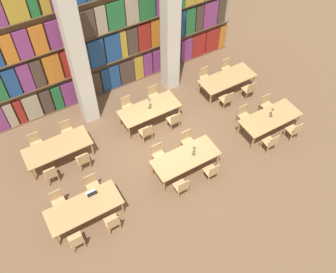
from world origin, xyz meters
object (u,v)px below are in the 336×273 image
(chair_6, at_px, (212,171))
(chair_10, at_px, (294,130))
(reading_table_2, at_px, (270,119))
(chair_8, at_px, (271,142))
(reading_table_3, at_px, (57,148))
(chair_14, at_px, (83,160))
(chair_11, at_px, (267,104))
(chair_15, at_px, (67,130))
(chair_21, at_px, (205,77))
(desk_lamp_2, at_px, (150,102))
(chair_22, at_px, (249,89))
(chair_5, at_px, (158,154))
(pillar_left, at_px, (77,55))
(reading_table_4, at_px, (149,110))
(reading_table_1, at_px, (186,158))
(desk_lamp_0, at_px, (194,149))
(pillar_center, at_px, (170,23))
(chair_9, at_px, (244,115))
(chair_23, at_px, (226,68))
(chair_4, at_px, (182,186))
(chair_13, at_px, (36,143))
(chair_16, at_px, (146,132))
(chair_0, at_px, (76,241))
(reading_table_0, at_px, (84,208))
(chair_1, at_px, (58,201))
(chair_2, at_px, (113,222))
(chair_3, at_px, (92,185))
(chair_18, at_px, (174,120))
(chair_7, at_px, (187,140))
(chair_19, at_px, (154,95))
(desk_lamp_1, at_px, (272,111))
(chair_20, at_px, (227,99))
(chair_17, at_px, (127,106))

(chair_6, distance_m, chair_10, 3.65)
(reading_table_2, height_order, chair_8, chair_8)
(reading_table_3, relative_size, chair_14, 2.69)
(chair_11, height_order, chair_15, same)
(chair_21, bearing_deg, chair_14, 13.47)
(desk_lamp_2, relative_size, chair_22, 0.57)
(chair_8, bearing_deg, chair_5, 156.88)
(pillar_left, bearing_deg, reading_table_4, -37.25)
(reading_table_1, distance_m, desk_lamp_0, 0.46)
(chair_5, xyz_separation_m, reading_table_2, (4.31, -0.81, 0.20))
(pillar_center, xyz_separation_m, chair_9, (1.29, -3.33, -2.54))
(reading_table_1, xyz_separation_m, desk_lamp_2, (0.08, 2.65, 0.40))
(chair_14, relative_size, chair_23, 1.00)
(chair_4, xyz_separation_m, chair_13, (-3.52, 4.19, 0.00))
(chair_13, xyz_separation_m, chair_22, (8.31, -1.66, 0.00))
(chair_14, relative_size, desk_lamp_2, 1.76)
(chair_16, bearing_deg, chair_0, -144.86)
(reading_table_0, distance_m, reading_table_4, 4.58)
(chair_1, relative_size, chair_11, 1.00)
(desk_lamp_0, bearing_deg, chair_2, -167.38)
(chair_3, bearing_deg, reading_table_1, 166.28)
(chair_18, xyz_separation_m, desk_lamp_2, (-0.59, 0.79, 0.60))
(chair_23, bearing_deg, chair_15, -0.89)
(chair_7, distance_m, chair_10, 3.98)
(pillar_center, relative_size, chair_13, 6.96)
(desk_lamp_0, distance_m, chair_21, 4.34)
(chair_21, bearing_deg, reading_table_0, 26.29)
(chair_13, bearing_deg, chair_8, 149.72)
(chair_0, bearing_deg, reading_table_0, 52.51)
(chair_15, bearing_deg, chair_14, 90.00)
(chair_18, bearing_deg, chair_3, -163.75)
(chair_15, relative_size, chair_19, 1.00)
(desk_lamp_2, bearing_deg, chair_6, -81.86)
(chair_3, xyz_separation_m, desk_lamp_1, (6.84, -0.75, 0.55))
(chair_7, relative_size, desk_lamp_0, 2.13)
(chair_20, xyz_separation_m, chair_21, (0.00, 1.55, 0.00))
(chair_9, xyz_separation_m, chair_23, (1.06, 2.57, 0.00))
(chair_20, relative_size, chair_23, 1.00)
(chair_6, xyz_separation_m, chair_13, (-4.71, 4.19, 0.00))
(chair_7, relative_size, chair_10, 1.00)
(pillar_left, xyz_separation_m, chair_16, (1.33, -2.21, -2.54))
(chair_23, bearing_deg, chair_0, 25.87)
(reading_table_2, height_order, chair_18, chair_18)
(chair_17, bearing_deg, reading_table_0, 47.20)
(desk_lamp_0, bearing_deg, chair_22, 24.81)
(chair_7, distance_m, desk_lamp_2, 2.03)
(pillar_center, distance_m, chair_13, 6.51)
(reading_table_1, distance_m, chair_9, 3.19)
(chair_6, relative_size, chair_13, 1.00)
(chair_0, relative_size, reading_table_1, 0.37)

